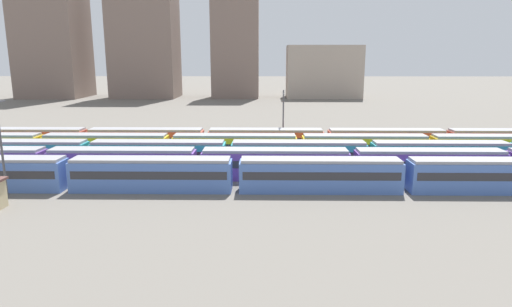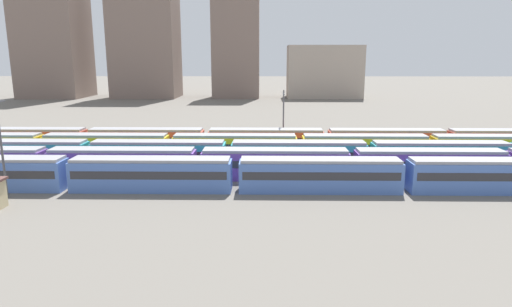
{
  "view_description": "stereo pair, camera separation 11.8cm",
  "coord_description": "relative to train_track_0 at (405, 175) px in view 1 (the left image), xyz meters",
  "views": [
    {
      "loc": [
        29.09,
        -48.09,
        14.73
      ],
      "look_at": [
        28.14,
        10.4,
        2.04
      ],
      "focal_mm": 31.16,
      "sensor_mm": 36.0,
      "label": 1
    },
    {
      "loc": [
        29.21,
        -48.09,
        14.73
      ],
      "look_at": [
        28.14,
        10.4,
        2.04
      ],
      "focal_mm": 31.16,
      "sensor_mm": 36.0,
      "label": 2
    }
  ],
  "objects": [
    {
      "name": "catenary_pole_0",
      "position": [
        -43.15,
        -3.15,
        4.09
      ],
      "size": [
        0.24,
        3.2,
        10.87
      ],
      "color": "#4C4C51",
      "rests_on": "ground_plane"
    },
    {
      "name": "distant_building_2",
      "position": [
        -26.14,
        119.68,
        17.69
      ],
      "size": [
        17.03,
        13.82,
        39.18
      ],
      "primitive_type": "cube",
      "color": "#7A665B",
      "rests_on": "ground_plane"
    },
    {
      "name": "train_track_1",
      "position": [
        -14.34,
        5.2,
        0.0
      ],
      "size": [
        93.6,
        3.06,
        3.75
      ],
      "color": "#6B429E",
      "rests_on": "ground_plane"
    },
    {
      "name": "train_track_4",
      "position": [
        -5.96,
        20.8,
        0.0
      ],
      "size": [
        112.5,
        3.06,
        3.75
      ],
      "color": "#BC4C38",
      "rests_on": "ground_plane"
    },
    {
      "name": "train_track_3",
      "position": [
        -19.97,
        15.6,
        0.0
      ],
      "size": [
        93.6,
        3.06,
        3.75
      ],
      "color": "yellow",
      "rests_on": "ground_plane"
    },
    {
      "name": "ground_plane",
      "position": [
        -44.92,
        10.4,
        -1.9
      ],
      "size": [
        600.0,
        600.0,
        0.0
      ],
      "primitive_type": "plane",
      "color": "#666059"
    },
    {
      "name": "distant_building_0",
      "position": [
        -93.86,
        119.68,
        24.69
      ],
      "size": [
        22.1,
        21.28,
        53.19
      ],
      "primitive_type": "cube",
      "color": "#7A665B",
      "rests_on": "ground_plane"
    },
    {
      "name": "distant_building_1",
      "position": [
        -59.65,
        119.68,
        20.1
      ],
      "size": [
        23.39,
        18.17,
        44.01
      ],
      "primitive_type": "cube",
      "color": "#7A665B",
      "rests_on": "ground_plane"
    },
    {
      "name": "train_track_2",
      "position": [
        -1.6,
        10.4,
        0.0
      ],
      "size": [
        112.5,
        3.06,
        3.75
      ],
      "color": "teal",
      "rests_on": "ground_plane"
    },
    {
      "name": "distant_building_3",
      "position": [
        6.53,
        119.68,
        7.62
      ],
      "size": [
        27.19,
        14.53,
        19.04
      ],
      "primitive_type": "cube",
      "color": "#A89989",
      "rests_on": "ground_plane"
    },
    {
      "name": "train_track_0",
      "position": [
        0.0,
        0.0,
        0.0
      ],
      "size": [
        112.5,
        3.06,
        3.75
      ],
      "color": "#4C70BC",
      "rests_on": "ground_plane"
    },
    {
      "name": "catenary_pole_1",
      "position": [
        -12.55,
        23.91,
        3.43
      ],
      "size": [
        0.24,
        3.2,
        9.59
      ],
      "color": "#4C4C51",
      "rests_on": "ground_plane"
    }
  ]
}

